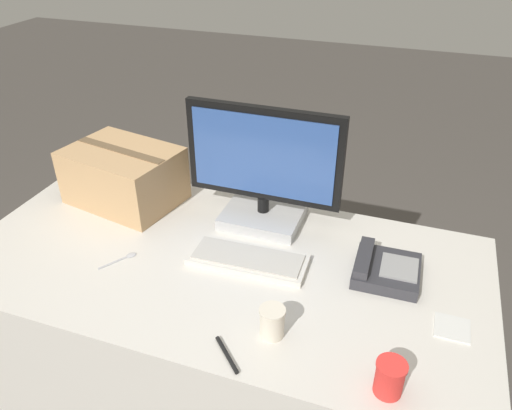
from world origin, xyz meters
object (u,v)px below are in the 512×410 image
Objects in this scene: monitor at (263,176)px; spoon at (124,258)px; paper_cup_right at (390,378)px; cardboard_box at (124,176)px; desk_phone at (384,269)px; pen_marker at (227,355)px; paper_cup_left at (272,322)px; sticky_note_pad at (452,328)px; keyboard at (248,259)px.

spoon is (-0.38, -0.39, -0.19)m from monitor.
cardboard_box is at bearing 152.06° from paper_cup_right.
monitor reaches higher than desk_phone.
cardboard_box is at bearing 2.49° from pen_marker.
sticky_note_pad is (0.49, 0.19, -0.05)m from paper_cup_left.
keyboard is at bearing -20.22° from cardboard_box.
monitor is at bearing 158.44° from desk_phone.
cardboard_box is 0.95m from pen_marker.
monitor is at bearing 153.08° from sticky_note_pad.
paper_cup_left is at bearing -158.18° from sticky_note_pad.
paper_cup_left reaches higher than keyboard.
paper_cup_right is at bearing -118.49° from sticky_note_pad.
spoon is at bearing -178.36° from sticky_note_pad.
paper_cup_right is 0.77× the size of spoon.
paper_cup_left is 0.74× the size of spoon.
sticky_note_pad is at bearing -9.72° from keyboard.
cardboard_box is (-0.58, -0.04, -0.08)m from monitor.
paper_cup_right is 1.28m from cardboard_box.
monitor reaches higher than keyboard.
spoon is 1.29× the size of sticky_note_pad.
monitor is 5.85× the size of paper_cup_right.
keyboard reaches higher than pen_marker.
keyboard is 0.66m from cardboard_box.
spoon is at bearing 164.46° from paper_cup_left.
paper_cup_left is 0.94m from cardboard_box.
monitor is 0.54m from desk_phone.
sticky_note_pad is (0.22, -0.18, -0.02)m from desk_phone.
keyboard is 0.34m from paper_cup_left.
sticky_note_pad is at bearing -107.27° from pen_marker.
desk_phone is at bearing 141.14° from sticky_note_pad.
paper_cup_left is at bearing -83.54° from pen_marker.
paper_cup_left reaches higher than sticky_note_pad.
keyboard is 3.87× the size of pen_marker.
pen_marker is (0.70, -0.63, -0.11)m from cardboard_box.
paper_cup_right is at bearing -49.27° from monitor.
paper_cup_left reaches higher than pen_marker.
monitor is 1.41× the size of keyboard.
keyboard is 1.91× the size of desk_phone.
sticky_note_pad is (1.08, 0.03, 0.00)m from spoon.
monitor is 0.57m from spoon.
monitor is at bearing 111.22° from paper_cup_left.
monitor reaches higher than cardboard_box.
monitor is 6.07× the size of paper_cup_left.
cardboard_box reaches higher than keyboard.
paper_cup_right reaches higher than keyboard.
pen_marker is 1.06× the size of sticky_note_pad.
paper_cup_left is 0.35m from paper_cup_right.
sticky_note_pad is (0.58, 0.31, -0.00)m from pen_marker.
desk_phone is (0.45, 0.09, 0.01)m from keyboard.
paper_cup_right reaches higher than sticky_note_pad.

